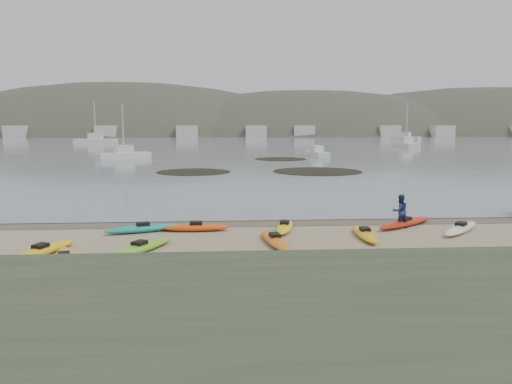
{
  "coord_description": "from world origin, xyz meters",
  "views": [
    {
      "loc": [
        -1.63,
        -24.85,
        4.97
      ],
      "look_at": [
        0.0,
        0.0,
        1.5
      ],
      "focal_mm": 35.0,
      "sensor_mm": 36.0,
      "label": 1
    }
  ],
  "objects": [
    {
      "name": "far_town",
      "position": [
        6.0,
        145.0,
        2.0
      ],
      "size": [
        199.0,
        5.0,
        4.0
      ],
      "color": "beige",
      "rests_on": "ground"
    },
    {
      "name": "person_east",
      "position": [
        6.73,
        -2.03,
        0.8
      ],
      "size": [
        0.88,
        0.75,
        1.61
      ],
      "primitive_type": "imported",
      "rotation": [
        0.0,
        0.0,
        3.33
      ],
      "color": "navy",
      "rests_on": "ground"
    },
    {
      "name": "kelp_mats",
      "position": [
        3.74,
        29.9,
        0.03
      ],
      "size": [
        20.84,
        25.49,
        0.04
      ],
      "color": "black",
      "rests_on": "water"
    },
    {
      "name": "moored_boats",
      "position": [
        7.81,
        82.71,
        0.6
      ],
      "size": [
        90.05,
        76.46,
        1.36
      ],
      "color": "silver",
      "rests_on": "ground"
    },
    {
      "name": "wet_sand",
      "position": [
        0.0,
        -0.3,
        0.0
      ],
      "size": [
        60.0,
        60.0,
        0.0
      ],
      "primitive_type": "plane",
      "color": "brown",
      "rests_on": "ground"
    },
    {
      "name": "water",
      "position": [
        0.0,
        300.0,
        0.01
      ],
      "size": [
        1200.0,
        1200.0,
        0.0
      ],
      "primitive_type": "plane",
      "color": "slate",
      "rests_on": "ground"
    },
    {
      "name": "bluff",
      "position": [
        0.0,
        -17.5,
        1.0
      ],
      "size": [
        60.0,
        8.0,
        2.0
      ],
      "primitive_type": "cube",
      "color": "#475138",
      "rests_on": "ground"
    },
    {
      "name": "ground",
      "position": [
        0.0,
        0.0,
        0.0
      ],
      "size": [
        600.0,
        600.0,
        0.0
      ],
      "primitive_type": "plane",
      "color": "tan",
      "rests_on": "ground"
    },
    {
      "name": "kayaks",
      "position": [
        -0.65,
        -4.06,
        0.17
      ],
      "size": [
        20.26,
        9.2,
        0.34
      ],
      "color": "yellow",
      "rests_on": "ground"
    },
    {
      "name": "far_hills",
      "position": [
        39.38,
        193.97,
        -15.93
      ],
      "size": [
        550.0,
        135.0,
        80.0
      ],
      "color": "#384235",
      "rests_on": "ground"
    }
  ]
}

